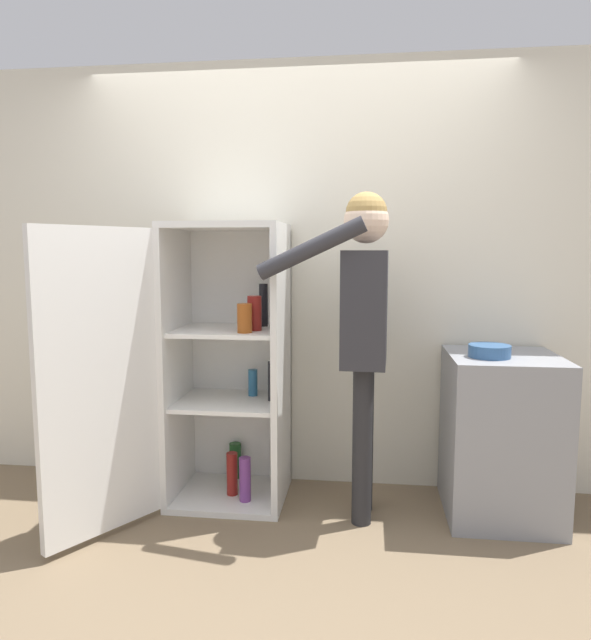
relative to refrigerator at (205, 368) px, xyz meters
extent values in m
plane|color=#7A664C|center=(0.47, -0.57, -0.79)|extent=(12.00, 12.00, 0.00)
cube|color=silver|center=(0.47, 0.41, 0.49)|extent=(7.00, 0.06, 2.55)
cube|color=white|center=(0.12, 0.08, -0.77)|extent=(0.65, 0.56, 0.04)
cube|color=white|center=(0.12, 0.08, 0.78)|extent=(0.65, 0.56, 0.04)
cube|color=white|center=(0.12, 0.35, 0.01)|extent=(0.65, 0.03, 1.52)
cube|color=white|center=(-0.19, 0.08, 0.01)|extent=(0.03, 0.56, 1.52)
cube|color=white|center=(0.42, 0.08, 0.01)|extent=(0.04, 0.56, 1.52)
cube|color=white|center=(0.12, 0.08, -0.21)|extent=(0.58, 0.49, 0.02)
cube|color=white|center=(0.12, 0.08, 0.20)|extent=(0.58, 0.49, 0.02)
cube|color=white|center=(-0.40, -0.46, 0.01)|extent=(0.38, 0.57, 1.52)
cylinder|color=#1E5123|center=(0.10, 0.28, -0.64)|extent=(0.07, 0.07, 0.22)
cylinder|color=black|center=(0.30, 0.22, 0.33)|extent=(0.05, 0.05, 0.25)
cylinder|color=#9E4C19|center=(0.25, -0.06, 0.29)|extent=(0.08, 0.08, 0.16)
cylinder|color=black|center=(0.37, 0.10, -0.09)|extent=(0.05, 0.05, 0.23)
cylinder|color=maroon|center=(0.14, 0.03, -0.63)|extent=(0.06, 0.06, 0.25)
cylinder|color=teal|center=(0.24, 0.19, -0.12)|extent=(0.05, 0.05, 0.16)
cylinder|color=maroon|center=(0.28, 0.03, 0.31)|extent=(0.08, 0.08, 0.19)
cylinder|color=#723884|center=(0.23, -0.04, -0.62)|extent=(0.06, 0.06, 0.25)
cylinder|color=#262628|center=(0.88, -0.15, -0.36)|extent=(0.10, 0.10, 0.84)
cylinder|color=#262628|center=(0.89, 0.01, -0.36)|extent=(0.10, 0.10, 0.84)
cube|color=#2D2D33|center=(0.89, -0.07, 0.35)|extent=(0.25, 0.42, 0.60)
sphere|color=beige|center=(0.89, -0.07, 0.80)|extent=(0.23, 0.23, 0.23)
sphere|color=#AD894C|center=(0.89, -0.07, 0.84)|extent=(0.21, 0.21, 0.21)
cylinder|color=#2D2D33|center=(0.63, -0.28, 0.66)|extent=(0.55, 0.11, 0.31)
cylinder|color=#2D2D33|center=(0.90, 0.16, 0.32)|extent=(0.08, 0.08, 0.56)
cube|color=gray|center=(1.63, 0.06, -0.34)|extent=(0.58, 0.61, 0.88)
cylinder|color=#335B8E|center=(1.54, -0.01, 0.13)|extent=(0.21, 0.21, 0.06)
camera|label=1|loc=(0.90, -3.05, 0.65)|focal=32.00mm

